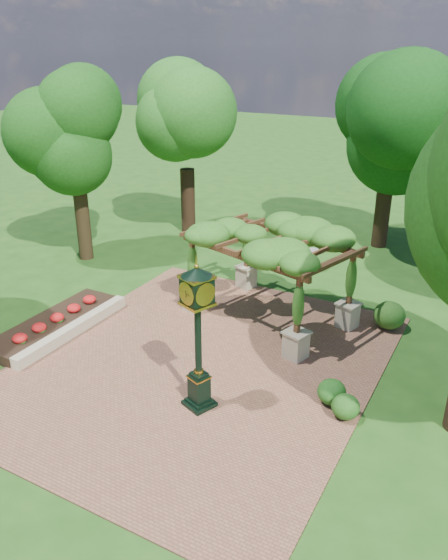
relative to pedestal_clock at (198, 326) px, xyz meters
The scene contains 13 objects.
ground 2.78m from the pedestal_clock, 142.55° to the left, with size 120.00×120.00×0.00m, color #1E4714.
brick_plaza 3.21m from the pedestal_clock, 120.43° to the left, with size 10.00×12.00×0.04m, color brown.
border_wall 6.23m from the pedestal_clock, 166.91° to the left, with size 0.35×5.00×0.40m, color #C6B793.
flower_bed 7.07m from the pedestal_clock, 168.65° to the left, with size 1.50×5.00×0.36m, color red.
pedestal_clock is the anchor object (origin of this frame).
pergola 5.54m from the pedestal_clock, 95.29° to the left, with size 6.16×4.77×3.42m.
sundial 10.65m from the pedestal_clock, 93.76° to the left, with size 0.54×0.54×0.96m.
shrub_front 4.34m from the pedestal_clock, 20.86° to the left, with size 0.73×0.73×0.66m, color #225217.
shrub_mid 4.09m from the pedestal_clock, 30.40° to the left, with size 0.77×0.77×0.69m, color #1E5317.
shrub_back 7.83m from the pedestal_clock, 63.43° to the left, with size 1.05×1.05×0.95m, color #285618.
tree_west_near 12.66m from the pedestal_clock, 145.56° to the left, with size 3.87×3.87×7.79m.
tree_west_far 15.20m from the pedestal_clock, 123.23° to the left, with size 3.94×3.94×8.32m.
tree_north 15.33m from the pedestal_clock, 86.09° to the left, with size 4.74×4.74×8.35m.
Camera 1 is at (7.44, -11.06, 8.94)m, focal length 35.00 mm.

